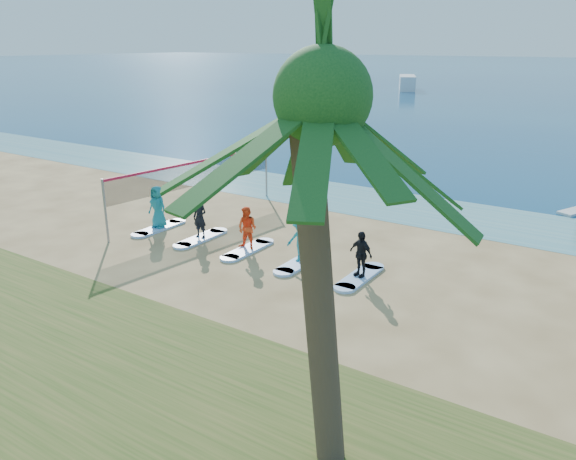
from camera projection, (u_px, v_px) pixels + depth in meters
The scene contains 15 objects.
ground at pixel (229, 271), 18.86m from camera, with size 600.00×600.00×0.00m, color tan.
shallow_water at pixel (367, 201), 27.15m from camera, with size 600.00×600.00×0.00m, color teal.
volleyball_net at pixel (196, 174), 24.21m from camera, with size 1.17×9.03×2.50m.
palm_tree at pixel (322, 101), 8.35m from camera, with size 5.60×5.60×7.75m.
boat_offshore_a at pixel (407, 90), 90.34m from camera, with size 2.37×8.84×2.23m, color silver.
surfboard_0 at pixel (159, 228), 23.09m from camera, with size 0.70×2.20×0.09m, color #A4CCFF.
student_0 at pixel (158, 207), 22.80m from camera, with size 0.85×0.55×1.73m, color teal.
surfboard_1 at pixel (201, 238), 21.89m from camera, with size 0.70×2.20×0.09m, color #A4CCFF.
student_1 at pixel (200, 217), 21.62m from camera, with size 0.59×0.39×1.62m, color black.
surfboard_2 at pixel (248, 250), 20.69m from camera, with size 0.70×2.20×0.09m, color #A4CCFF.
student_2 at pixel (247, 228), 20.42m from camera, with size 0.77×0.60×1.58m, color #FF491A.
surfboard_3 at pixel (300, 262), 19.48m from camera, with size 0.70×2.20×0.09m, color #A4CCFF.
student_3 at pixel (300, 240), 19.23m from camera, with size 0.99×0.57×1.53m, color teal.
surfboard_4 at pixel (360, 277), 18.28m from camera, with size 0.70×2.20×0.09m, color #A4CCFF.
student_4 at pixel (361, 254), 18.02m from camera, with size 0.89×0.37×1.52m, color black.
Camera 1 is at (11.31, -13.43, 7.31)m, focal length 35.00 mm.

